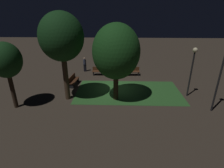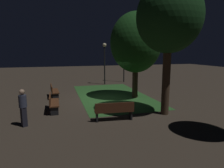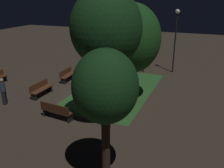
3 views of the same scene
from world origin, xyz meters
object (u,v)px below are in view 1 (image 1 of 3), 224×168
object	(u,v)px
tree_back_right	(116,52)
tree_near_wall	(62,38)
lamp_post_near_wall	(193,63)
pedestrian	(85,64)
bench_by_lamp	(108,60)
bench_path_side	(131,71)
bench_front_left	(73,80)
lamp_post_path_center	(223,64)
bench_lawn_edge	(101,71)
tree_back_left	(6,61)

from	to	relation	value
tree_back_right	tree_near_wall	distance (m)	3.90
tree_back_right	lamp_post_near_wall	distance (m)	5.94
tree_back_right	pedestrian	size ratio (longest dim) A/B	3.57
bench_by_lamp	lamp_post_near_wall	distance (m)	11.69
lamp_post_near_wall	pedestrian	size ratio (longest dim) A/B	2.45
tree_near_wall	pedestrian	bearing A→B (deg)	-91.86
tree_back_right	lamp_post_near_wall	size ratio (longest dim) A/B	1.46
bench_path_side	tree_near_wall	world-z (taller)	tree_near_wall
bench_path_side	tree_near_wall	distance (m)	8.73
bench_front_left	lamp_post_path_center	bearing A→B (deg)	158.37
bench_path_side	pedestrian	xyz separation A→B (m)	(5.09, -1.16, 0.37)
bench_lawn_edge	tree_back_left	bearing A→B (deg)	51.42
bench_front_left	pedestrian	bearing A→B (deg)	-96.07
bench_lawn_edge	lamp_post_near_wall	size ratio (longest dim) A/B	0.46
tree_near_wall	lamp_post_near_wall	distance (m)	9.82
tree_near_wall	lamp_post_near_wall	bearing A→B (deg)	-175.25
bench_path_side	lamp_post_near_wall	world-z (taller)	lamp_post_near_wall
bench_front_left	tree_back_left	distance (m)	6.03
bench_lawn_edge	lamp_post_near_wall	xyz separation A→B (m)	(-7.45, 4.69, 2.25)
tree_back_left	pedestrian	size ratio (longest dim) A/B	2.90
tree_back_right	tree_back_left	size ratio (longest dim) A/B	1.23
bench_path_side	lamp_post_path_center	world-z (taller)	lamp_post_path_center
bench_path_side	bench_by_lamp	size ratio (longest dim) A/B	0.99
lamp_post_path_center	tree_back_right	bearing A→B (deg)	-13.05
lamp_post_near_wall	bench_path_side	bearing A→B (deg)	-47.70
bench_path_side	lamp_post_near_wall	xyz separation A→B (m)	(-4.27, 4.69, 2.25)
pedestrian	bench_path_side	bearing A→B (deg)	167.22
tree_near_wall	tree_back_right	bearing A→B (deg)	-178.93
tree_back_right	lamp_post_near_wall	world-z (taller)	tree_back_right
tree_near_wall	tree_back_left	bearing A→B (deg)	22.85
tree_back_right	tree_back_left	world-z (taller)	tree_back_right
tree_back_right	pedestrian	xyz separation A→B (m)	(3.55, -6.57, -2.88)
lamp_post_path_center	pedestrian	size ratio (longest dim) A/B	3.14
bench_front_left	lamp_post_path_center	size ratio (longest dim) A/B	0.36
tree_near_wall	lamp_post_path_center	xyz separation A→B (m)	(-10.46, 1.48, -1.33)
lamp_post_path_center	bench_front_left	bearing A→B (deg)	-21.63
lamp_post_path_center	tree_back_left	bearing A→B (deg)	-0.22
lamp_post_path_center	bench_by_lamp	bearing A→B (deg)	-55.59
tree_near_wall	lamp_post_near_wall	world-z (taller)	tree_near_wall
bench_path_side	bench_front_left	bearing A→B (deg)	26.47
bench_lawn_edge	lamp_post_path_center	size ratio (longest dim) A/B	0.36
bench_front_left	tree_back_right	xyz separation A→B (m)	(-3.97, 2.68, 3.25)
lamp_post_near_wall	bench_front_left	bearing A→B (deg)	-11.28
bench_by_lamp	bench_lawn_edge	bearing A→B (deg)	83.42
bench_path_side	bench_lawn_edge	world-z (taller)	same
tree_back_left	pedestrian	xyz separation A→B (m)	(-3.60, -8.07, -2.60)
bench_front_left	lamp_post_near_wall	distance (m)	10.22
bench_front_left	tree_near_wall	world-z (taller)	tree_near_wall
bench_path_side	bench_front_left	distance (m)	6.15
tree_back_right	tree_near_wall	world-z (taller)	tree_near_wall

